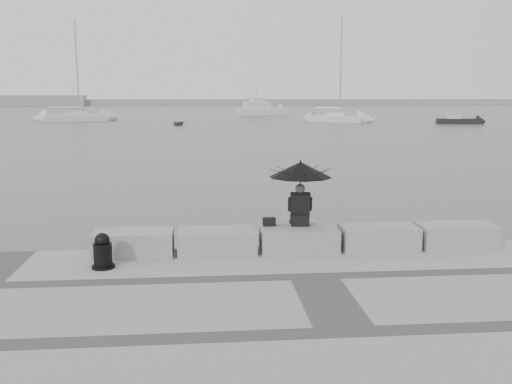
{
  "coord_description": "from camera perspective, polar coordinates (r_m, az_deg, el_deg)",
  "views": [
    {
      "loc": [
        -1.91,
        -11.85,
        3.79
      ],
      "look_at": [
        -0.59,
        3.0,
        1.16
      ],
      "focal_mm": 40.0,
      "sensor_mm": 36.0,
      "label": 1
    }
  ],
  "objects": [
    {
      "name": "distant_landmass",
      "position": [
        166.5,
        -7.32,
        8.93
      ],
      "size": [
        180.0,
        8.0,
        2.8
      ],
      "color": "gray",
      "rests_on": "ground"
    },
    {
      "name": "stone_block_right",
      "position": [
        12.34,
        12.14,
        -4.49
      ],
      "size": [
        1.6,
        0.8,
        0.5
      ],
      "primitive_type": "cube",
      "color": "slate",
      "rests_on": "promenade"
    },
    {
      "name": "mooring_bollard",
      "position": [
        11.15,
        -15.07,
        -5.95
      ],
      "size": [
        0.43,
        0.43,
        0.69
      ],
      "color": "black",
      "rests_on": "promenade"
    },
    {
      "name": "small_motorboat",
      "position": [
        73.13,
        19.66,
        6.71
      ],
      "size": [
        5.42,
        2.49,
        1.1
      ],
      "rotation": [
        0.0,
        0.0,
        -0.18
      ],
      "color": "black",
      "rests_on": "ground"
    },
    {
      "name": "stone_block_centre",
      "position": [
        11.95,
        4.31,
        -4.76
      ],
      "size": [
        1.6,
        0.8,
        0.5
      ],
      "primitive_type": "cube",
      "color": "slate",
      "rests_on": "promenade"
    },
    {
      "name": "sailboat_left",
      "position": [
        78.77,
        -17.6,
        7.17
      ],
      "size": [
        8.44,
        4.86,
        12.9
      ],
      "rotation": [
        0.0,
        0.0,
        0.33
      ],
      "color": "silver",
      "rests_on": "ground"
    },
    {
      "name": "ground",
      "position": [
        12.59,
        3.93,
        -7.54
      ],
      "size": [
        360.0,
        360.0,
        0.0
      ],
      "primitive_type": "plane",
      "color": "#484B4E",
      "rests_on": "ground"
    },
    {
      "name": "sailboat_right",
      "position": [
        73.09,
        8.03,
        7.36
      ],
      "size": [
        7.14,
        5.2,
        12.9
      ],
      "rotation": [
        0.0,
        0.0,
        -0.47
      ],
      "color": "silver",
      "rests_on": "ground"
    },
    {
      "name": "seated_person",
      "position": [
        11.95,
        4.47,
        1.54
      ],
      "size": [
        1.32,
        1.32,
        1.39
      ],
      "rotation": [
        0.0,
        0.0,
        -0.12
      ],
      "color": "black",
      "rests_on": "stone_block_centre"
    },
    {
      "name": "dinghy",
      "position": [
        66.61,
        -7.79,
        6.86
      ],
      "size": [
        2.87,
        1.33,
        0.48
      ],
      "primitive_type": "imported",
      "rotation": [
        0.0,
        0.0,
        -0.05
      ],
      "color": "slate",
      "rests_on": "ground"
    },
    {
      "name": "stone_block_far_left",
      "position": [
        11.89,
        -12.15,
        -5.04
      ],
      "size": [
        1.6,
        0.8,
        0.5
      ],
      "primitive_type": "cube",
      "color": "slate",
      "rests_on": "promenade"
    },
    {
      "name": "bag",
      "position": [
        12.02,
        1.32,
        -2.99
      ],
      "size": [
        0.27,
        0.15,
        0.17
      ],
      "primitive_type": "cube",
      "color": "black",
      "rests_on": "stone_block_centre"
    },
    {
      "name": "stone_block_left",
      "position": [
        11.8,
        -3.9,
        -4.95
      ],
      "size": [
        1.6,
        0.8,
        0.5
      ],
      "primitive_type": "cube",
      "color": "slate",
      "rests_on": "promenade"
    },
    {
      "name": "motor_cruiser",
      "position": [
        94.25,
        0.59,
        8.25
      ],
      "size": [
        8.59,
        4.67,
        4.5
      ],
      "rotation": [
        0.0,
        0.0,
        0.24
      ],
      "color": "silver",
      "rests_on": "ground"
    },
    {
      "name": "stone_block_far_right",
      "position": [
        12.94,
        19.37,
        -4.16
      ],
      "size": [
        1.6,
        0.8,
        0.5
      ],
      "primitive_type": "cube",
      "color": "slate",
      "rests_on": "promenade"
    }
  ]
}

